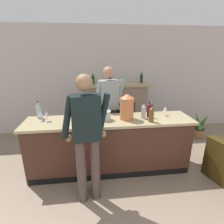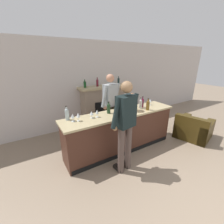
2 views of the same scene
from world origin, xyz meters
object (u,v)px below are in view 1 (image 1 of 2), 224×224
(copper_dispenser, at_px, (127,107))
(ice_bucket_steel, at_px, (105,115))
(wine_bottle_riesling_slim, at_px, (144,111))
(wine_bottle_burgundy_dark, at_px, (93,111))
(fireplace_stone, at_px, (118,108))
(wine_glass_mid_counter, at_px, (47,114))
(person_bartender, at_px, (109,108))
(wine_glass_back_row, at_px, (73,114))
(wine_bottle_rose_blush, at_px, (151,114))
(potted_plant_corner, at_px, (198,128))
(wine_bottle_merlot_tall, at_px, (149,110))
(wine_glass_near_bucket, at_px, (165,109))
(wine_bottle_port_short, at_px, (39,111))
(person_customer, at_px, (87,136))
(wine_glass_front_left, at_px, (41,114))
(wine_glass_front_right, at_px, (66,114))

(copper_dispenser, relative_size, ice_bucket_steel, 2.26)
(wine_bottle_riesling_slim, xyz_separation_m, wine_bottle_burgundy_dark, (-0.87, 0.13, -0.00))
(fireplace_stone, relative_size, wine_bottle_burgundy_dark, 5.90)
(wine_glass_mid_counter, bearing_deg, person_bartender, 26.12)
(wine_bottle_riesling_slim, distance_m, wine_glass_back_row, 1.21)
(wine_bottle_rose_blush, relative_size, wine_bottle_burgundy_dark, 1.06)
(potted_plant_corner, xyz_separation_m, wine_bottle_merlot_tall, (-1.73, -1.04, 0.89))
(copper_dispenser, distance_m, wine_bottle_burgundy_dark, 0.59)
(wine_bottle_rose_blush, xyz_separation_m, wine_glass_near_bucket, (0.35, 0.27, -0.02))
(wine_bottle_port_short, bearing_deg, potted_plant_corner, 13.33)
(copper_dispenser, bearing_deg, wine_bottle_rose_blush, -25.29)
(potted_plant_corner, xyz_separation_m, person_customer, (-2.80, -1.75, 0.79))
(wine_bottle_port_short, bearing_deg, wine_glass_front_left, -62.97)
(person_customer, xyz_separation_m, wine_glass_front_left, (-0.77, 0.75, 0.08))
(person_bartender, xyz_separation_m, wine_glass_near_bucket, (0.98, -0.48, 0.09))
(potted_plant_corner, height_order, wine_bottle_rose_blush, wine_bottle_rose_blush)
(copper_dispenser, height_order, wine_bottle_port_short, copper_dispenser)
(person_bartender, xyz_separation_m, copper_dispenser, (0.25, -0.58, 0.19))
(wine_bottle_riesling_slim, bearing_deg, copper_dispenser, 179.76)
(person_customer, xyz_separation_m, person_bartender, (0.42, 1.24, -0.00))
(potted_plant_corner, distance_m, ice_bucket_steel, 2.86)
(wine_glass_front_right, bearing_deg, copper_dispenser, -3.22)
(wine_glass_mid_counter, bearing_deg, wine_bottle_riesling_slim, -1.64)
(wine_glass_mid_counter, distance_m, wine_glass_front_left, 0.11)
(person_bartender, distance_m, wine_glass_front_right, 0.94)
(person_customer, bearing_deg, wine_glass_front_right, 116.63)
(potted_plant_corner, relative_size, copper_dispenser, 1.60)
(wine_glass_back_row, relative_size, wine_glass_front_left, 0.99)
(wine_bottle_merlot_tall, bearing_deg, wine_bottle_burgundy_dark, 175.54)
(wine_bottle_merlot_tall, relative_size, wine_glass_near_bucket, 1.72)
(wine_glass_front_right, bearing_deg, person_customer, -63.37)
(copper_dispenser, relative_size, wine_glass_front_left, 2.59)
(fireplace_stone, xyz_separation_m, wine_bottle_port_short, (-1.60, -1.41, 0.44))
(person_bartender, height_order, wine_bottle_riesling_slim, person_bartender)
(wine_bottle_port_short, bearing_deg, person_customer, -46.72)
(fireplace_stone, distance_m, person_customer, 2.45)
(fireplace_stone, height_order, wine_glass_mid_counter, fireplace_stone)
(wine_bottle_burgundy_dark, height_order, wine_glass_front_right, wine_bottle_burgundy_dark)
(fireplace_stone, bearing_deg, copper_dispenser, -93.23)
(potted_plant_corner, relative_size, wine_bottle_rose_blush, 2.38)
(wine_glass_front_right, bearing_deg, wine_glass_near_bucket, 1.21)
(fireplace_stone, height_order, wine_bottle_burgundy_dark, fireplace_stone)
(copper_dispenser, bearing_deg, person_bartender, 113.62)
(wine_bottle_merlot_tall, xyz_separation_m, wine_glass_mid_counter, (-1.74, -0.00, -0.00))
(person_customer, xyz_separation_m, wine_bottle_rose_blush, (1.05, 0.49, 0.10))
(wine_bottle_merlot_tall, xyz_separation_m, wine_bottle_burgundy_dark, (-0.98, 0.08, -0.00))
(ice_bucket_steel, bearing_deg, wine_glass_near_bucket, 4.91)
(ice_bucket_steel, relative_size, wine_glass_back_row, 1.16)
(wine_bottle_riesling_slim, bearing_deg, wine_bottle_merlot_tall, 24.27)
(ice_bucket_steel, height_order, wine_bottle_burgundy_dark, wine_bottle_burgundy_dark)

